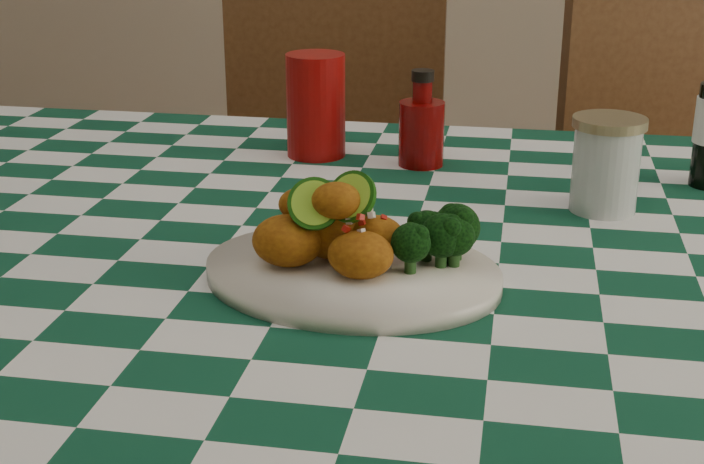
% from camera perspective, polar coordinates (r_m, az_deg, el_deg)
% --- Properties ---
extents(plate, '(0.35, 0.29, 0.02)m').
position_cam_1_polar(plate, '(1.01, 0.00, -2.44)').
color(plate, silver).
rests_on(plate, dining_table).
extents(fried_chicken_pile, '(0.14, 0.10, 0.09)m').
position_cam_1_polar(fried_chicken_pile, '(0.99, -0.80, 0.45)').
color(fried_chicken_pile, '#9F5E0F').
rests_on(fried_chicken_pile, plate).
extents(broccoli_side, '(0.08, 0.08, 0.06)m').
position_cam_1_polar(broccoli_side, '(1.00, 4.77, -0.42)').
color(broccoli_side, black).
rests_on(broccoli_side, plate).
extents(red_tumbler, '(0.11, 0.11, 0.15)m').
position_cam_1_polar(red_tumbler, '(1.44, -2.12, 7.37)').
color(red_tumbler, '#890807').
rests_on(red_tumbler, dining_table).
extents(ketchup_bottle, '(0.08, 0.08, 0.14)m').
position_cam_1_polar(ketchup_bottle, '(1.40, 4.08, 6.62)').
color(ketchup_bottle, '#620504').
rests_on(ketchup_bottle, dining_table).
extents(mason_jar, '(0.11, 0.11, 0.12)m').
position_cam_1_polar(mason_jar, '(1.24, 14.56, 3.82)').
color(mason_jar, '#B2BCBA').
rests_on(mason_jar, dining_table).
extents(wooden_chair_left, '(0.48, 0.50, 1.01)m').
position_cam_1_polar(wooden_chair_left, '(1.96, -1.89, 0.10)').
color(wooden_chair_left, '#472814').
rests_on(wooden_chair_left, ground).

